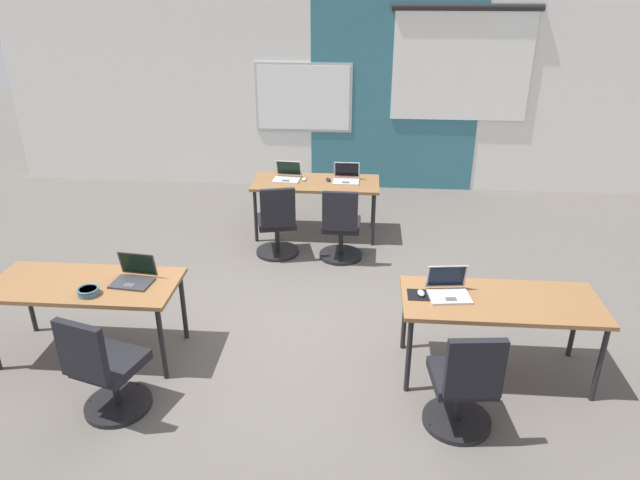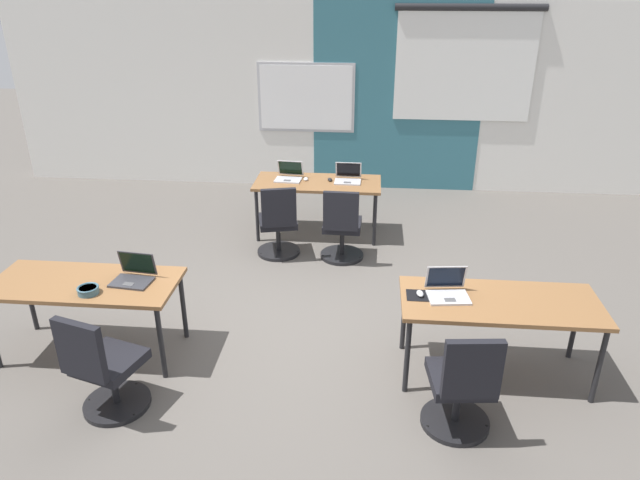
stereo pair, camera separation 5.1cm
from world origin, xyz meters
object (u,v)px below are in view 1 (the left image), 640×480
at_px(desk_far_center, 316,186).
at_px(chair_far_right, 341,230).
at_px(chair_near_left_inner, 106,373).
at_px(laptop_near_right_inner, 448,290).
at_px(mouse_far_left, 304,179).
at_px(laptop_far_right, 346,177).
at_px(desk_near_left, 85,289).
at_px(laptop_far_left, 287,176).
at_px(desk_near_right, 500,306).
at_px(chair_far_left, 277,227).
at_px(mouse_near_right_inner, 421,293).
at_px(snack_bowl, 88,291).
at_px(laptop_near_left_inner, 134,276).
at_px(mouse_far_right, 328,179).
at_px(chair_near_right_inner, 464,389).

bearing_deg(desk_far_center, chair_far_right, -64.30).
bearing_deg(chair_near_left_inner, desk_far_center, -93.12).
xyz_separation_m(laptop_near_right_inner, mouse_far_left, (-1.48, 2.80, -0.03)).
bearing_deg(laptop_far_right, desk_near_left, -125.93).
xyz_separation_m(laptop_far_left, laptop_far_right, (0.76, -0.01, 0.00)).
distance_m(desk_near_right, chair_far_left, 3.02).
xyz_separation_m(mouse_near_right_inner, mouse_far_left, (-1.26, 2.82, -0.00)).
bearing_deg(mouse_far_left, chair_far_right, -56.66).
height_order(mouse_near_right_inner, snack_bowl, snack_bowl).
relative_size(desk_far_center, laptop_far_right, 4.78).
distance_m(chair_far_left, laptop_near_left_inner, 2.28).
bearing_deg(mouse_far_right, chair_far_right, -75.55).
bearing_deg(laptop_far_left, desk_far_center, -4.96).
xyz_separation_m(mouse_far_left, chair_far_right, (0.51, -0.78, -0.36)).
xyz_separation_m(chair_near_right_inner, laptop_near_left_inner, (-2.71, 0.78, 0.39)).
xyz_separation_m(chair_near_right_inner, mouse_far_left, (-1.54, 3.56, 0.36)).
height_order(laptop_near_right_inner, chair_far_right, laptop_near_right_inner).
xyz_separation_m(desk_far_center, chair_near_left_inner, (-1.29, -3.55, -0.28)).
bearing_deg(mouse_far_right, mouse_near_right_inner, -71.40).
relative_size(desk_near_right, laptop_far_right, 4.78).
bearing_deg(chair_far_right, laptop_far_left, -45.95).
height_order(desk_far_center, laptop_far_right, laptop_far_right).
distance_m(laptop_near_right_inner, chair_near_right_inner, 0.86).
height_order(desk_near_right, chair_far_right, chair_far_right).
height_order(mouse_far_left, laptop_far_right, laptop_far_right).
height_order(desk_far_center, mouse_far_left, mouse_far_left).
bearing_deg(chair_far_left, mouse_far_right, -140.47).
distance_m(mouse_far_left, mouse_far_right, 0.31).
bearing_deg(laptop_far_left, laptop_near_right_inner, -54.76).
distance_m(chair_near_left_inner, mouse_far_right, 3.89).
relative_size(laptop_near_right_inner, chair_far_left, 0.39).
height_order(chair_near_left_inner, mouse_far_right, chair_near_left_inner).
bearing_deg(laptop_near_right_inner, mouse_far_right, 105.78).
distance_m(desk_far_center, laptop_far_left, 0.40).
height_order(mouse_far_left, snack_bowl, snack_bowl).
xyz_separation_m(chair_far_right, snack_bowl, (-1.97, -2.26, 0.38)).
bearing_deg(snack_bowl, mouse_near_right_inner, 4.41).
bearing_deg(mouse_far_left, chair_far_left, -108.69).
relative_size(desk_near_left, laptop_near_right_inner, 4.42).
height_order(desk_near_right, chair_far_left, chair_far_left).
distance_m(laptop_near_right_inner, chair_near_left_inner, 2.76).
bearing_deg(laptop_far_left, mouse_near_right_inner, -58.35).
bearing_deg(chair_near_right_inner, laptop_near_right_inner, -91.90).
height_order(desk_near_right, mouse_near_right_inner, mouse_near_right_inner).
bearing_deg(chair_far_right, laptop_near_right_inner, 117.13).
bearing_deg(chair_far_right, mouse_far_left, -55.16).
distance_m(desk_near_left, mouse_near_right_inner, 2.86).
relative_size(desk_near_right, chair_far_left, 1.74).
bearing_deg(desk_near_left, laptop_near_right_inner, 0.74).
relative_size(chair_near_left_inner, snack_bowl, 5.18).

